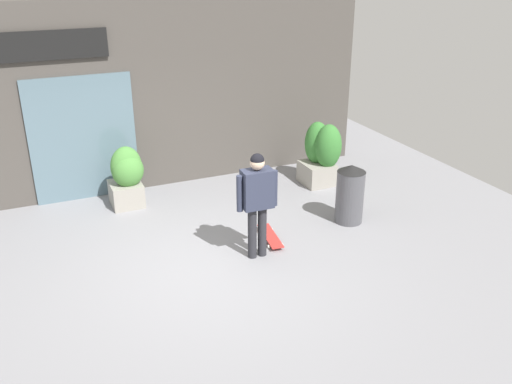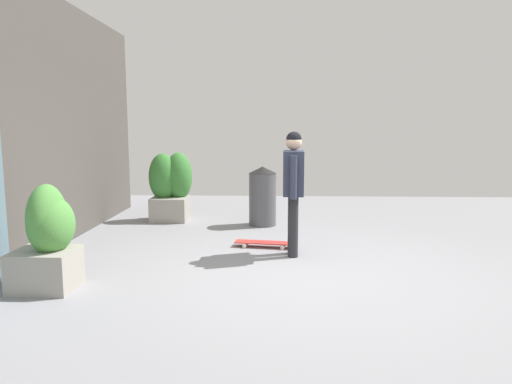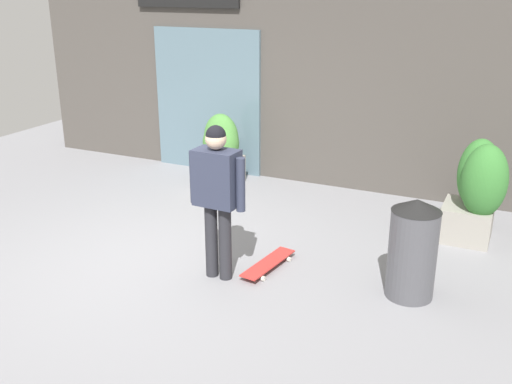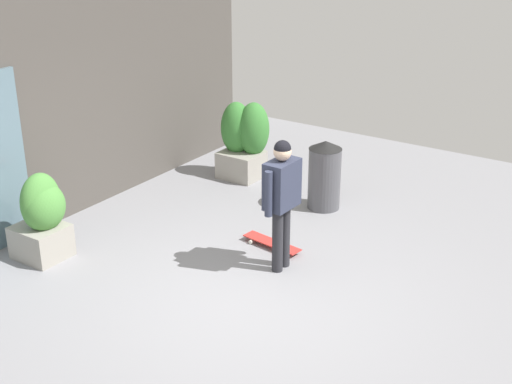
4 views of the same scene
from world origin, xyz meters
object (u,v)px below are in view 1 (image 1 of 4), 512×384
skateboard (270,236)px  trash_bin (350,194)px  skateboarder (257,195)px  planter_box_left (127,177)px  planter_box_right (321,152)px

skateboard → trash_bin: 1.55m
skateboarder → planter_box_left: bearing=29.8°
skateboarder → trash_bin: 1.99m
trash_bin → planter_box_right: bearing=76.2°
skateboarder → skateboard: skateboarder is taller
skateboard → planter_box_left: (-1.76, 2.21, 0.48)m
planter_box_right → trash_bin: bearing=-103.8°
trash_bin → skateboarder: bearing=-166.7°
skateboarder → planter_box_right: 3.13m
skateboarder → planter_box_right: (2.28, 2.11, -0.35)m
planter_box_left → planter_box_right: bearing=-7.5°
skateboarder → planter_box_left: (-1.36, 2.59, -0.44)m
planter_box_left → planter_box_right: size_ratio=0.90×
skateboard → trash_bin: size_ratio=0.84×
skateboard → trash_bin: trash_bin is taller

